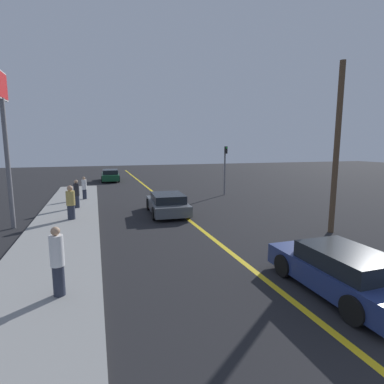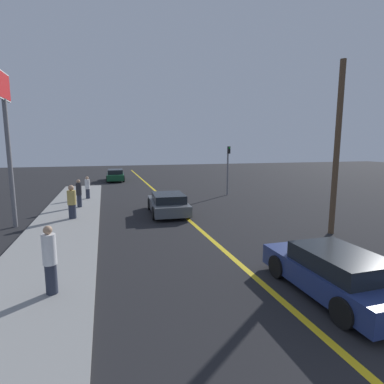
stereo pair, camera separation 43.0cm
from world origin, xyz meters
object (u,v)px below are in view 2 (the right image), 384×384
Objects in this scene: traffic_light at (228,165)px; roadside_sign at (5,114)px; utility_pole at (337,150)px; car_near_right_lane at (334,273)px; pedestrian_by_sign at (88,187)px; pedestrian_near_curb at (50,260)px; pedestrian_mid_group at (72,202)px; car_far_distant at (115,175)px; car_ahead_center at (168,204)px; pedestrian_far_standing at (79,193)px.

traffic_light is 14.88m from roadside_sign.
car_near_right_lane is at bearing -130.54° from utility_pole.
car_near_right_lane is 2.59× the size of pedestrian_by_sign.
car_near_right_lane is 7.23m from pedestrian_near_curb.
pedestrian_near_curb is (-6.96, 1.91, 0.40)m from car_near_right_lane.
pedestrian_mid_group is 6.05m from pedestrian_by_sign.
roadside_sign is at bearing 159.61° from utility_pole.
car_far_distant reaches higher than car_near_right_lane.
car_far_distant is 11.99m from pedestrian_by_sign.
pedestrian_near_curb is at bearing -88.10° from pedestrian_mid_group.
utility_pole reaches higher than car_ahead_center.
pedestrian_near_curb reaches higher than car_ahead_center.
car_ahead_center is at bearing 1.36° from pedestrian_mid_group.
car_far_distant is 25.11m from utility_pole.
car_ahead_center is at bearing 60.67° from pedestrian_near_curb.
roadside_sign is (-2.96, -6.65, 4.32)m from pedestrian_by_sign.
car_far_distant is 0.65× the size of utility_pole.
pedestrian_mid_group reaches higher than car_ahead_center.
utility_pole reaches higher than car_far_distant.
pedestrian_near_curb is 8.40m from pedestrian_mid_group.
pedestrian_mid_group is 1.02× the size of pedestrian_far_standing.
traffic_light reaches higher than pedestrian_near_curb.
utility_pole is at bearing -20.39° from roadside_sign.
pedestrian_far_standing is at bearing 90.77° from pedestrian_near_curb.
pedestrian_far_standing is at bearing -168.20° from traffic_light.
car_far_distant is at bearing 81.02° from pedestrian_mid_group.
pedestrian_near_curb is at bearing 164.76° from car_near_right_lane.
pedestrian_far_standing is at bearing 87.60° from pedestrian_mid_group.
traffic_light is at bearing -55.09° from car_far_distant.
pedestrian_far_standing is 0.24× the size of roadside_sign.
traffic_light reaches higher than car_near_right_lane.
pedestrian_mid_group is 2.99m from pedestrian_far_standing.
car_far_distant is 1.25× the size of traffic_light.
traffic_light is (10.41, -0.80, 1.44)m from pedestrian_by_sign.
pedestrian_far_standing is 0.23× the size of utility_pole.
car_ahead_center is 5.08m from pedestrian_mid_group.
pedestrian_mid_group is (-2.81, -17.79, 0.34)m from car_far_distant.
utility_pole reaches higher than pedestrian_by_sign.
pedestrian_by_sign is 0.22× the size of utility_pole.
roadside_sign is at bearing 109.62° from pedestrian_near_curb.
car_near_right_lane is at bearing -15.32° from pedestrian_near_curb.
car_ahead_center is (-2.17, 10.42, -0.01)m from car_near_right_lane.
car_far_distant is 2.79× the size of pedestrian_far_standing.
pedestrian_near_curb is 17.32m from traffic_light.
traffic_light reaches higher than car_far_distant.
utility_pole is (3.94, 4.60, 3.06)m from car_near_right_lane.
utility_pole is (8.36, -23.48, 3.03)m from car_far_distant.
pedestrian_mid_group is 1.10× the size of pedestrian_by_sign.
traffic_light is (5.82, 5.12, 1.76)m from car_ahead_center.
roadside_sign is at bearing -103.90° from car_far_distant.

